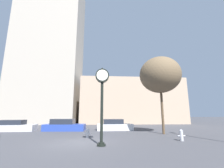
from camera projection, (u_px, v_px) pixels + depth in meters
ground_plane at (80, 143)px, 10.20m from camera, size 200.00×200.00×0.00m
building_tall_tower at (52, 47)px, 36.46m from camera, size 13.72×12.00×36.03m
building_storefront_row at (130, 102)px, 35.17m from camera, size 21.70×12.00×9.38m
street_clock at (102, 90)px, 9.82m from camera, size 0.90×0.54×5.00m
car_silver at (13, 126)px, 17.31m from camera, size 4.79×1.99×1.27m
car_blue at (64, 126)px, 17.76m from camera, size 4.81×2.07×1.37m
car_white at (114, 125)px, 18.47m from camera, size 4.45×2.14×1.33m
fire_hydrant_near at (87, 133)px, 12.52m from camera, size 0.54×0.24×0.72m
fire_hydrant_far at (181, 135)px, 10.97m from camera, size 0.56×0.24×0.80m
bare_tree at (160, 75)px, 15.81m from camera, size 4.25×4.25×7.90m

